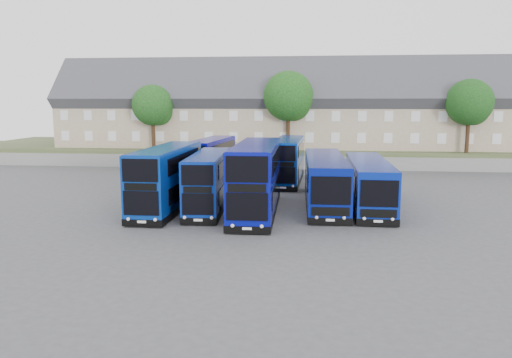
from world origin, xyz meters
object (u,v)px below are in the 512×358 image
object	(u,v)px
coach_east_a	(325,181)
tree_mid	(290,98)
dd_front_mid	(209,183)
tree_east	(471,104)
tree_west	(154,107)
tree_far	(503,101)
dd_front_left	(167,179)

from	to	relation	value
coach_east_a	tree_mid	xyz separation A→B (m)	(-3.57, 21.33, 6.29)
dd_front_mid	tree_mid	size ratio (longest dim) A/B	1.10
tree_mid	tree_east	world-z (taller)	tree_mid
tree_west	tree_far	bearing A→B (deg)	9.46
dd_front_left	tree_west	world-z (taller)	tree_west
dd_front_mid	tree_west	distance (m)	26.41
tree_mid	tree_east	size ratio (longest dim) A/B	1.12
tree_west	tree_far	size ratio (longest dim) A/B	0.88
dd_front_left	dd_front_mid	world-z (taller)	dd_front_left
coach_east_a	tree_far	xyz separation A→B (m)	(22.43, 27.83, 5.95)
tree_mid	coach_east_a	bearing A→B (deg)	-80.50
tree_west	tree_east	world-z (taller)	tree_east
tree_east	tree_far	bearing A→B (deg)	49.40
tree_east	tree_west	bearing A→B (deg)	-180.00
dd_front_left	tree_west	size ratio (longest dim) A/B	1.46
dd_front_left	tree_far	xyz separation A→B (m)	(33.72, 30.60, 5.55)
dd_front_left	coach_east_a	bearing A→B (deg)	14.09
tree_west	tree_far	world-z (taller)	tree_far
tree_east	dd_front_left	bearing A→B (deg)	-139.60
tree_west	tree_mid	distance (m)	16.04
dd_front_left	tree_east	xyz separation A→B (m)	(27.72, 23.60, 5.22)
dd_front_left	tree_far	bearing A→B (deg)	42.54
tree_mid	tree_far	size ratio (longest dim) A/B	1.06
dd_front_mid	coach_east_a	xyz separation A→B (m)	(8.31, 2.51, -0.17)
coach_east_a	tree_far	size ratio (longest dim) A/B	1.54
tree_mid	dd_front_left	bearing A→B (deg)	-107.77
dd_front_left	coach_east_a	size ratio (longest dim) A/B	0.84
dd_front_left	tree_east	world-z (taller)	tree_east
tree_mid	tree_east	bearing A→B (deg)	-1.43
dd_front_left	tree_mid	xyz separation A→B (m)	(7.72, 24.10, 5.89)
coach_east_a	tree_west	world-z (taller)	tree_west
dd_front_mid	tree_west	size ratio (longest dim) A/B	1.32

